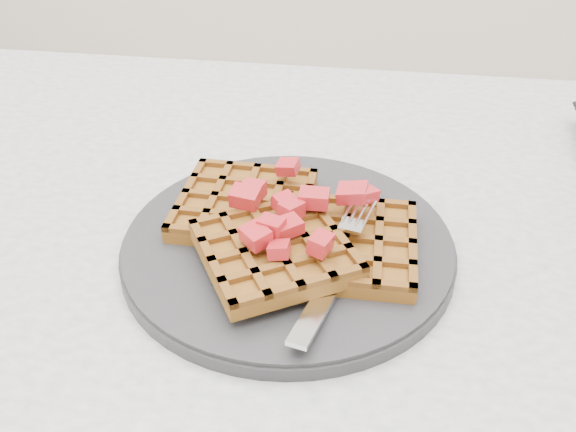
% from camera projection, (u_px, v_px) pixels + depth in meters
% --- Properties ---
extents(table, '(1.20, 0.80, 0.75)m').
position_uv_depth(table, '(372.00, 333.00, 0.65)').
color(table, silver).
rests_on(table, ground).
extents(plate, '(0.29, 0.29, 0.02)m').
position_uv_depth(plate, '(288.00, 246.00, 0.56)').
color(plate, '#252528').
rests_on(plate, table).
extents(waffles, '(0.22, 0.21, 0.03)m').
position_uv_depth(waffles, '(288.00, 231.00, 0.55)').
color(waffles, '#8F591E').
rests_on(waffles, plate).
extents(strawberry_pile, '(0.15, 0.15, 0.02)m').
position_uv_depth(strawberry_pile, '(288.00, 202.00, 0.54)').
color(strawberry_pile, '#9D0610').
rests_on(strawberry_pile, waffles).
extents(fork, '(0.07, 0.18, 0.02)m').
position_uv_depth(fork, '(339.00, 267.00, 0.52)').
color(fork, silver).
rests_on(fork, plate).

